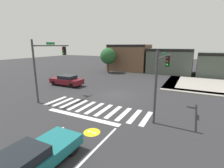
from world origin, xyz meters
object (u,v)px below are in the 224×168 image
car_teal (33,158)px  traffic_signal_southeast (162,70)px  traffic_signal_southwest (49,59)px  roadside_tree (108,56)px  car_maroon (67,80)px

car_teal → traffic_signal_southeast: bearing=-21.7°
traffic_signal_southwest → roadside_tree: (-2.71, 18.03, -0.75)m
traffic_signal_southwest → car_teal: (7.46, -8.16, -3.47)m
car_maroon → car_teal: bearing=-53.3°
traffic_signal_southwest → car_maroon: traffic_signal_southwest is taller
traffic_signal_southeast → roadside_tree: bearing=39.7°
traffic_signal_southwest → car_teal: bearing=-137.6°
traffic_signal_southeast → roadside_tree: traffic_signal_southeast is taller
traffic_signal_southeast → car_teal: bearing=158.3°
car_teal → roadside_tree: size_ratio=0.89×
traffic_signal_southwest → traffic_signal_southeast: traffic_signal_southwest is taller
roadside_tree → car_teal: bearing=-68.8°
traffic_signal_southwest → traffic_signal_southeast: bearing=-83.6°
traffic_signal_southwest → car_maroon: size_ratio=1.29×
traffic_signal_southeast → car_maroon: traffic_signal_southeast is taller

